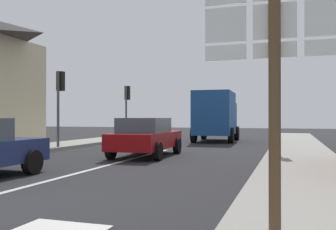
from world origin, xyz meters
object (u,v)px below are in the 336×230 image
object	(u,v)px
sedan_far	(146,136)
traffic_light_near_left	(60,92)
route_sign_post	(275,73)
delivery_truck	(216,115)
traffic_light_far_left	(127,100)
traffic_light_near_right	(274,86)

from	to	relation	value
sedan_far	traffic_light_near_left	distance (m)	5.56
route_sign_post	traffic_light_near_left	size ratio (longest dim) A/B	0.88
route_sign_post	traffic_light_near_left	world-z (taller)	traffic_light_near_left
delivery_truck	traffic_light_far_left	size ratio (longest dim) A/B	1.43
delivery_truck	traffic_light_far_left	world-z (taller)	traffic_light_far_left
sedan_far	traffic_light_near_left	size ratio (longest dim) A/B	1.17
delivery_truck	traffic_light_near_right	xyz separation A→B (m)	(3.82, -8.23, 1.06)
traffic_light_far_left	delivery_truck	bearing A→B (deg)	4.78
delivery_truck	route_sign_post	size ratio (longest dim) A/B	1.59
sedan_far	route_sign_post	distance (m)	10.45
sedan_far	traffic_light_far_left	bearing A→B (deg)	117.76
delivery_truck	route_sign_post	world-z (taller)	route_sign_post
sedan_far	traffic_light_far_left	world-z (taller)	traffic_light_far_left
sedan_far	traffic_light_near_left	xyz separation A→B (m)	(-4.93, 1.69, 1.93)
delivery_truck	traffic_light_far_left	xyz separation A→B (m)	(-5.81, -0.49, 0.98)
sedan_far	traffic_light_near_left	world-z (taller)	traffic_light_near_left
traffic_light_far_left	traffic_light_near_right	bearing A→B (deg)	-38.83
delivery_truck	sedan_far	bearing A→B (deg)	-95.08
delivery_truck	traffic_light_near_left	distance (m)	10.07
delivery_truck	traffic_light_near_left	size ratio (longest dim) A/B	1.40
sedan_far	traffic_light_far_left	xyz separation A→B (m)	(-4.93, 9.37, 1.87)
sedan_far	delivery_truck	xyz separation A→B (m)	(0.88, 9.85, 0.89)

